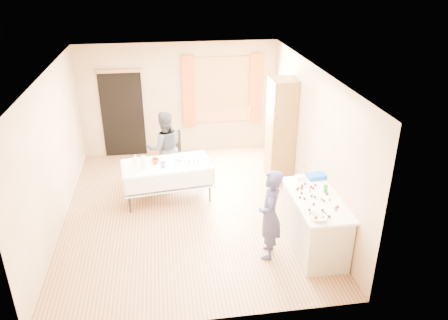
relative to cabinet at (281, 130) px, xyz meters
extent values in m
cube|color=#9E7047|center=(-1.99, -1.11, -1.07)|extent=(4.50, 5.50, 0.02)
cube|color=white|center=(-1.99, -1.11, 1.55)|extent=(4.50, 5.50, 0.02)
cube|color=tan|center=(-1.99, 1.65, 0.24)|extent=(4.50, 0.02, 2.60)
cube|color=tan|center=(-1.99, -3.87, 0.24)|extent=(4.50, 0.02, 2.60)
cube|color=tan|center=(-4.25, -1.11, 0.24)|extent=(0.02, 5.50, 2.60)
cube|color=tan|center=(0.27, -1.11, 0.24)|extent=(0.02, 5.50, 2.60)
cube|color=olive|center=(-0.99, 1.61, 0.44)|extent=(1.32, 0.06, 1.52)
cube|color=white|center=(-0.99, 1.59, 0.44)|extent=(1.20, 0.02, 1.40)
cube|color=#AD511B|center=(-1.77, 1.56, 0.44)|extent=(0.28, 0.06, 1.65)
cube|color=#AD511B|center=(-0.21, 1.56, 0.44)|extent=(0.28, 0.06, 1.65)
cube|color=black|center=(-3.29, 1.62, -0.06)|extent=(0.95, 0.04, 2.00)
cube|color=olive|center=(-3.29, 1.59, 0.96)|extent=(1.05, 0.06, 0.08)
cube|color=brown|center=(0.00, 0.00, 0.00)|extent=(0.50, 0.60, 2.13)
cube|color=#B8AF95|center=(-0.10, -2.53, -0.63)|extent=(0.67, 1.47, 0.86)
cube|color=white|center=(-0.10, -2.53, -0.17)|extent=(0.73, 1.53, 0.04)
cube|color=white|center=(-2.37, -0.61, -0.33)|extent=(1.72, 1.01, 0.04)
cube|color=black|center=(-2.22, 0.51, -0.66)|extent=(0.39, 0.39, 0.05)
cube|color=black|center=(-2.22, 0.68, -0.41)|extent=(0.38, 0.05, 0.54)
imported|color=#222247|center=(-0.86, -2.63, -0.33)|extent=(0.72, 0.64, 1.47)
imported|color=black|center=(-2.37, 0.06, -0.28)|extent=(0.93, 0.81, 1.56)
cylinder|color=#0D8018|center=(0.09, -2.38, -0.09)|extent=(0.07, 0.07, 0.12)
imported|color=white|center=(-0.29, -3.13, -0.13)|extent=(0.34, 0.34, 0.05)
cube|color=white|center=(-0.18, -1.92, -0.11)|extent=(0.15, 0.10, 0.08)
cube|color=blue|center=(0.11, -1.90, -0.11)|extent=(0.32, 0.23, 0.08)
cylinder|color=silver|center=(-2.78, -0.75, -0.20)|extent=(0.14, 0.14, 0.22)
imported|color=#C32A02|center=(-2.57, -0.59, -0.26)|extent=(0.16, 0.16, 0.10)
imported|color=red|center=(-2.43, -0.78, -0.26)|extent=(0.16, 0.16, 0.11)
imported|color=white|center=(-2.11, -0.49, -0.28)|extent=(0.21, 0.21, 0.06)
cube|color=white|center=(-1.86, -0.68, -0.30)|extent=(0.30, 0.22, 0.02)
imported|color=white|center=(-2.95, -0.53, -0.22)|extent=(0.13, 0.13, 0.18)
sphere|color=#3F2314|center=(0.05, -2.94, -0.13)|extent=(0.04, 0.04, 0.04)
sphere|color=black|center=(-0.16, -2.99, -0.13)|extent=(0.04, 0.04, 0.04)
sphere|color=black|center=(0.08, -2.46, -0.13)|extent=(0.04, 0.04, 0.04)
sphere|color=black|center=(0.00, -2.17, -0.13)|extent=(0.04, 0.04, 0.04)
sphere|color=black|center=(-0.20, -3.11, -0.13)|extent=(0.04, 0.04, 0.04)
sphere|color=black|center=(-0.07, -2.26, -0.13)|extent=(0.04, 0.04, 0.04)
sphere|color=#3F2314|center=(-0.15, -2.33, -0.13)|extent=(0.04, 0.04, 0.04)
sphere|color=black|center=(-0.15, -2.92, -0.13)|extent=(0.04, 0.04, 0.04)
sphere|color=black|center=(-0.33, -2.26, -0.13)|extent=(0.04, 0.04, 0.04)
sphere|color=black|center=(-0.31, -2.56, -0.13)|extent=(0.04, 0.04, 0.04)
sphere|color=black|center=(-0.13, -2.53, -0.13)|extent=(0.04, 0.04, 0.04)
sphere|color=black|center=(-0.24, -2.18, -0.13)|extent=(0.04, 0.04, 0.04)
sphere|color=#3F2314|center=(-0.14, -3.03, -0.13)|extent=(0.04, 0.04, 0.04)
sphere|color=black|center=(0.09, -2.47, -0.13)|extent=(0.04, 0.04, 0.04)
sphere|color=black|center=(-0.32, -2.97, -0.13)|extent=(0.04, 0.04, 0.04)
sphere|color=black|center=(-0.09, -2.21, -0.13)|extent=(0.04, 0.04, 0.04)
sphere|color=black|center=(-0.31, -3.10, -0.13)|extent=(0.04, 0.04, 0.04)
sphere|color=black|center=(-0.11, -3.10, -0.13)|extent=(0.04, 0.04, 0.04)
sphere|color=#3F2314|center=(0.05, -2.89, -0.13)|extent=(0.04, 0.04, 0.04)
sphere|color=black|center=(0.06, -2.91, -0.13)|extent=(0.04, 0.04, 0.04)
sphere|color=black|center=(-0.03, -2.66, -0.13)|extent=(0.04, 0.04, 0.04)
sphere|color=black|center=(-0.15, -2.09, -0.13)|extent=(0.04, 0.04, 0.04)
sphere|color=black|center=(-0.30, -2.21, -0.13)|extent=(0.04, 0.04, 0.04)
sphere|color=black|center=(-0.25, -2.24, -0.13)|extent=(0.04, 0.04, 0.04)
sphere|color=#3F2314|center=(0.06, -2.65, -0.13)|extent=(0.04, 0.04, 0.04)
sphere|color=black|center=(-0.17, -2.49, -0.13)|extent=(0.04, 0.04, 0.04)
sphere|color=black|center=(-0.22, -2.73, -0.13)|extent=(0.04, 0.04, 0.04)
sphere|color=black|center=(-0.36, -3.00, -0.13)|extent=(0.04, 0.04, 0.04)
sphere|color=black|center=(0.11, -2.86, -0.13)|extent=(0.04, 0.04, 0.04)
sphere|color=black|center=(-0.34, -2.88, -0.13)|extent=(0.04, 0.04, 0.04)
sphere|color=#3F2314|center=(-0.05, -2.60, -0.13)|extent=(0.04, 0.04, 0.04)
sphere|color=black|center=(-0.30, -2.38, -0.13)|extent=(0.04, 0.04, 0.04)
sphere|color=black|center=(-0.36, -2.51, -0.13)|extent=(0.04, 0.04, 0.04)
sphere|color=black|center=(-0.21, -2.14, -0.13)|extent=(0.04, 0.04, 0.04)
camera|label=1|loc=(-2.37, -8.11, 3.23)|focal=35.00mm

